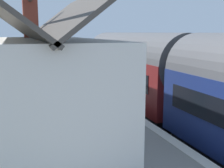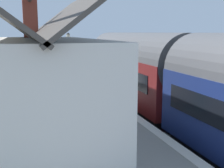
# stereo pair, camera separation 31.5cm
# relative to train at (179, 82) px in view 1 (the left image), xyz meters

# --- Properties ---
(ground_plane) EXTENTS (160.00, 160.00, 0.00)m
(ground_plane) POSITION_rel_train_xyz_m (3.64, 0.90, -2.22)
(ground_plane) COLOR #4C473F
(platform) EXTENTS (32.00, 6.42, 0.97)m
(platform) POSITION_rel_train_xyz_m (3.64, 5.11, -1.73)
(platform) COLOR gray
(platform) RESTS_ON ground
(platform_edge_coping) EXTENTS (32.00, 0.36, 0.02)m
(platform_edge_coping) POSITION_rel_train_xyz_m (3.64, 2.08, -1.24)
(platform_edge_coping) COLOR beige
(platform_edge_coping) RESTS_ON platform
(rail_near) EXTENTS (52.00, 0.08, 0.14)m
(rail_near) POSITION_rel_train_xyz_m (3.64, -0.72, -2.15)
(rail_near) COLOR gray
(rail_near) RESTS_ON ground
(rail_far) EXTENTS (52.00, 0.08, 0.14)m
(rail_far) POSITION_rel_train_xyz_m (3.64, 0.72, -2.15)
(rail_far) COLOR gray
(rail_far) RESTS_ON ground
(train) EXTENTS (20.02, 2.73, 4.32)m
(train) POSITION_rel_train_xyz_m (0.00, 0.00, 0.00)
(train) COLOR black
(train) RESTS_ON ground
(station_building) EXTENTS (8.46, 4.01, 5.77)m
(station_building) POSITION_rel_train_xyz_m (-0.89, 5.91, 0.46)
(station_building) COLOR white
(station_building) RESTS_ON platform
(bench_mid_platform) EXTENTS (1.41, 0.45, 0.88)m
(bench_mid_platform) POSITION_rel_train_xyz_m (6.03, 4.30, -0.78)
(bench_mid_platform) COLOR brown
(bench_mid_platform) RESTS_ON platform
(bench_near_building) EXTENTS (1.41, 0.48, 0.88)m
(bench_near_building) POSITION_rel_train_xyz_m (14.55, 3.97, -0.78)
(bench_near_building) COLOR brown
(bench_near_building) RESTS_ON platform
(planter_bench_left) EXTENTS (0.57, 0.57, 0.87)m
(planter_bench_left) POSITION_rel_train_xyz_m (4.22, 5.68, -0.83)
(planter_bench_left) COLOR black
(planter_bench_left) RESTS_ON platform
(planter_under_sign) EXTENTS (0.97, 0.32, 0.57)m
(planter_under_sign) POSITION_rel_train_xyz_m (3.70, 6.60, -0.98)
(planter_under_sign) COLOR #9E5138
(planter_under_sign) RESTS_ON platform
(planter_by_door) EXTENTS (0.71, 0.32, 0.63)m
(planter_by_door) POSITION_rel_train_xyz_m (8.31, 6.71, -0.95)
(planter_by_door) COLOR gray
(planter_by_door) RESTS_ON platform
(planter_bench_right) EXTENTS (0.62, 0.62, 0.87)m
(planter_bench_right) POSITION_rel_train_xyz_m (15.62, 6.46, -0.82)
(planter_bench_right) COLOR black
(planter_bench_right) RESTS_ON platform
(lamp_post_platform) EXTENTS (0.32, 0.50, 3.36)m
(lamp_post_platform) POSITION_rel_train_xyz_m (11.49, 2.80, 1.12)
(lamp_post_platform) COLOR black
(lamp_post_platform) RESTS_ON platform
(station_sign_board) EXTENTS (0.96, 0.06, 1.57)m
(station_sign_board) POSITION_rel_train_xyz_m (7.83, 2.69, -0.06)
(station_sign_board) COLOR black
(station_sign_board) RESTS_ON platform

